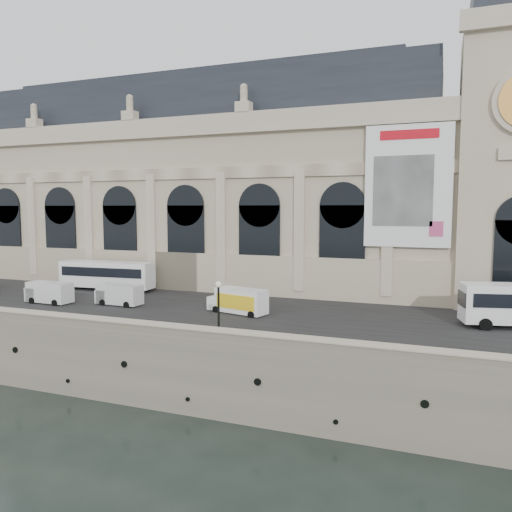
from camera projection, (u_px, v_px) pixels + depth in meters
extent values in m
plane|color=black|center=(106.00, 402.00, 43.00)|extent=(260.00, 260.00, 0.00)
cube|color=gray|center=(252.00, 299.00, 75.28)|extent=(160.00, 70.00, 6.00)
cube|color=#2D2D2D|center=(184.00, 304.00, 55.44)|extent=(160.00, 24.00, 0.06)
cube|color=gray|center=(108.00, 326.00, 42.92)|extent=(160.00, 1.20, 1.10)
cube|color=beige|center=(108.00, 319.00, 42.86)|extent=(160.00, 1.40, 0.12)
cube|color=beige|center=(204.00, 206.00, 72.32)|extent=(68.00, 18.00, 22.00)
cube|color=beige|center=(173.00, 271.00, 64.62)|extent=(68.60, 0.40, 5.00)
cube|color=beige|center=(170.00, 127.00, 62.71)|extent=(69.00, 0.80, 2.40)
cube|color=beige|center=(171.00, 174.00, 63.41)|extent=(68.00, 0.30, 1.40)
cube|color=#22272E|center=(203.00, 107.00, 70.96)|extent=(64.00, 15.00, 6.00)
cube|color=#22272E|center=(203.00, 82.00, 70.62)|extent=(56.00, 10.00, 1.20)
cube|color=black|center=(7.00, 236.00, 74.09)|extent=(5.20, 0.25, 9.00)
cylinder|color=black|center=(6.00, 206.00, 73.66)|extent=(5.20, 0.25, 5.20)
cube|color=beige|center=(33.00, 227.00, 72.12)|extent=(1.20, 0.50, 14.00)
cube|color=black|center=(61.00, 238.00, 70.56)|extent=(5.20, 0.25, 9.00)
cylinder|color=black|center=(60.00, 206.00, 70.13)|extent=(5.20, 0.25, 5.20)
cube|color=beige|center=(89.00, 227.00, 68.59)|extent=(1.20, 0.50, 14.00)
cube|color=black|center=(120.00, 239.00, 67.03)|extent=(5.20, 0.25, 9.00)
cylinder|color=black|center=(119.00, 206.00, 66.60)|extent=(5.20, 0.25, 5.20)
cube|color=beige|center=(152.00, 229.00, 65.06)|extent=(1.20, 0.50, 14.00)
cube|color=black|center=(186.00, 241.00, 63.50)|extent=(5.20, 0.25, 9.00)
cylinder|color=black|center=(185.00, 205.00, 63.07)|extent=(5.20, 0.25, 5.20)
cube|color=beige|center=(221.00, 230.00, 61.53)|extent=(1.20, 0.50, 14.00)
cube|color=black|center=(259.00, 243.00, 59.97)|extent=(5.20, 0.25, 9.00)
cylinder|color=black|center=(259.00, 205.00, 59.54)|extent=(5.20, 0.25, 5.20)
cube|color=beige|center=(299.00, 231.00, 58.00)|extent=(1.20, 0.50, 14.00)
cube|color=black|center=(342.00, 245.00, 56.44)|extent=(5.20, 0.25, 9.00)
cylinder|color=black|center=(343.00, 205.00, 56.01)|extent=(5.20, 0.25, 5.20)
cube|color=beige|center=(388.00, 233.00, 54.47)|extent=(1.20, 0.50, 14.00)
cube|color=white|center=(408.00, 186.00, 53.09)|extent=(9.00, 0.35, 13.00)
cube|color=red|center=(409.00, 134.00, 52.38)|extent=(6.00, 0.06, 1.00)
cube|color=gray|center=(403.00, 191.00, 53.13)|extent=(6.20, 0.06, 7.50)
cube|color=#C04477|center=(436.00, 229.00, 52.28)|extent=(1.40, 0.06, 1.60)
cube|color=white|center=(107.00, 274.00, 64.56)|extent=(12.85, 3.44, 3.28)
cube|color=black|center=(65.00, 270.00, 66.40)|extent=(0.23, 2.44, 1.27)
cube|color=black|center=(100.00, 272.00, 63.22)|extent=(11.64, 0.81, 1.17)
cube|color=black|center=(113.00, 270.00, 65.81)|extent=(11.64, 0.81, 1.17)
cylinder|color=black|center=(69.00, 286.00, 64.85)|extent=(1.08, 0.38, 1.06)
cylinder|color=black|center=(82.00, 283.00, 67.37)|extent=(1.08, 0.38, 1.06)
cylinder|color=black|center=(134.00, 290.00, 62.05)|extent=(1.08, 0.38, 1.06)
cylinder|color=black|center=(145.00, 287.00, 64.57)|extent=(1.08, 0.38, 1.06)
cube|color=black|center=(462.00, 299.00, 44.88)|extent=(0.66, 2.51, 1.33)
cylinder|color=black|center=(486.00, 325.00, 43.48)|extent=(1.16, 0.58, 1.11)
cylinder|color=black|center=(476.00, 318.00, 46.22)|extent=(1.16, 0.58, 1.11)
cube|color=silver|center=(120.00, 294.00, 54.76)|extent=(5.06, 2.11, 2.13)
cube|color=silver|center=(105.00, 296.00, 55.56)|extent=(1.47, 1.99, 1.48)
cube|color=black|center=(101.00, 291.00, 55.71)|extent=(0.12, 1.67, 0.74)
cylinder|color=black|center=(102.00, 303.00, 54.57)|extent=(0.71, 0.26, 0.70)
cylinder|color=black|center=(114.00, 300.00, 56.35)|extent=(0.71, 0.26, 0.70)
cylinder|color=black|center=(126.00, 305.00, 53.34)|extent=(0.71, 0.26, 0.70)
cylinder|color=black|center=(137.00, 302.00, 55.12)|extent=(0.71, 0.26, 0.70)
cube|color=silver|center=(50.00, 292.00, 55.84)|extent=(5.28, 2.22, 2.22)
cube|color=silver|center=(36.00, 294.00, 56.68)|extent=(1.53, 2.08, 1.54)
cube|color=black|center=(32.00, 289.00, 56.84)|extent=(0.12, 1.74, 0.77)
cylinder|color=black|center=(32.00, 301.00, 55.65)|extent=(0.74, 0.27, 0.73)
cylinder|color=black|center=(46.00, 298.00, 57.50)|extent=(0.74, 0.27, 0.73)
cylinder|color=black|center=(55.00, 303.00, 54.36)|extent=(0.74, 0.27, 0.73)
cylinder|color=black|center=(68.00, 300.00, 56.21)|extent=(0.74, 0.27, 0.73)
cube|color=white|center=(241.00, 300.00, 50.29)|extent=(5.72, 3.34, 2.42)
cube|color=yellow|center=(235.00, 302.00, 49.43)|extent=(4.52, 1.22, 1.43)
cube|color=red|center=(235.00, 302.00, 49.43)|extent=(2.61, 0.71, 0.54)
cube|color=white|center=(218.00, 302.00, 52.09)|extent=(1.88, 2.27, 1.34)
cylinder|color=black|center=(216.00, 309.00, 50.99)|extent=(0.76, 0.42, 0.72)
cylinder|color=black|center=(228.00, 306.00, 52.67)|extent=(0.76, 0.42, 0.72)
cylinder|color=black|center=(251.00, 315.00, 48.42)|extent=(0.76, 0.42, 0.72)
cylinder|color=black|center=(263.00, 311.00, 50.09)|extent=(0.76, 0.42, 0.72)
cylinder|color=black|center=(219.00, 337.00, 40.72)|extent=(0.49, 0.49, 0.44)
cylinder|color=black|center=(219.00, 313.00, 40.52)|extent=(0.18, 0.18, 4.44)
sphere|color=beige|center=(218.00, 284.00, 40.30)|extent=(0.49, 0.49, 0.49)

